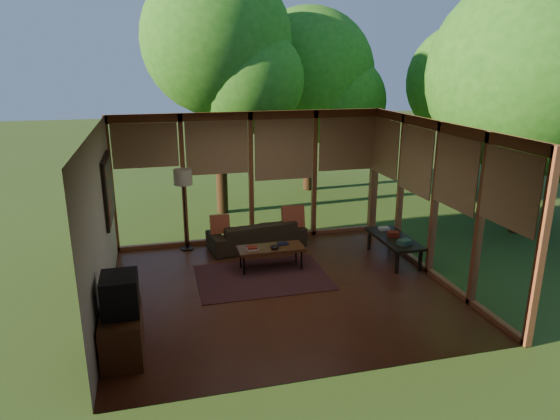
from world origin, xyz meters
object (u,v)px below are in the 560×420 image
object	(u,v)px
television	(120,294)
coffee_table	(271,249)
side_console	(394,240)
sofa	(257,234)
floor_lamp	(183,182)
media_cabinet	(122,333)

from	to	relation	value
television	coffee_table	xyz separation A→B (m)	(2.48, 2.22, -0.46)
side_console	sofa	bearing A→B (deg)	151.65
side_console	coffee_table	bearing A→B (deg)	176.41
sofa	coffee_table	world-z (taller)	sofa
floor_lamp	coffee_table	size ratio (longest dim) A/B	1.38
sofa	coffee_table	xyz separation A→B (m)	(0.02, -1.15, 0.11)
television	media_cabinet	bearing A→B (deg)	180.00
television	side_console	distance (m)	5.29
sofa	media_cabinet	world-z (taller)	media_cabinet
television	coffee_table	world-z (taller)	television
coffee_table	side_console	distance (m)	2.38
media_cabinet	floor_lamp	xyz separation A→B (m)	(1.07, 3.62, 1.11)
floor_lamp	coffee_table	distance (m)	2.24
media_cabinet	floor_lamp	distance (m)	3.93
sofa	television	distance (m)	4.20
coffee_table	floor_lamp	bearing A→B (deg)	135.48
sofa	floor_lamp	size ratio (longest dim) A/B	1.17
media_cabinet	television	size ratio (longest dim) A/B	1.82
floor_lamp	side_console	distance (m)	4.22
media_cabinet	coffee_table	size ratio (longest dim) A/B	0.83
sofa	media_cabinet	xyz separation A→B (m)	(-2.47, -3.36, 0.02)
side_console	floor_lamp	bearing A→B (deg)	157.84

